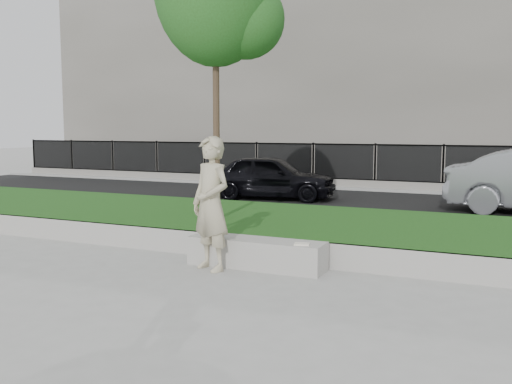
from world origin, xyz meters
The scene contains 11 objects.
ground centered at (0.00, 0.00, 0.00)m, with size 90.00×90.00×0.00m, color gray.
grass_bank centered at (0.00, 3.00, 0.20)m, with size 34.00×4.00×0.40m, color #0D370E.
grass_kerb centered at (0.00, 1.04, 0.20)m, with size 34.00×0.08×0.40m, color gray.
street centered at (0.00, 8.50, 0.02)m, with size 34.00×7.00×0.04m, color black.
far_pavement centered at (0.00, 13.00, 0.06)m, with size 34.00×3.00×0.12m, color gray.
iron_fence centered at (0.00, 12.00, 0.54)m, with size 32.00×0.30×1.50m.
building_facade centered at (0.00, 20.00, 5.00)m, with size 34.00×10.00×10.00m, color #605C54.
stone_bench centered at (0.15, 0.66, 0.22)m, with size 2.15×0.54×0.44m, color gray.
man centered at (-0.40, 0.25, 1.01)m, with size 0.73×0.48×2.01m, color tan.
book centered at (0.94, 0.54, 0.45)m, with size 0.22×0.16×0.02m, color #EDE4CD.
car_dark centered at (-2.86, 8.29, 0.70)m, with size 1.55×3.86×1.31m, color black.
Camera 1 is at (3.71, -7.15, 2.14)m, focal length 40.00 mm.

